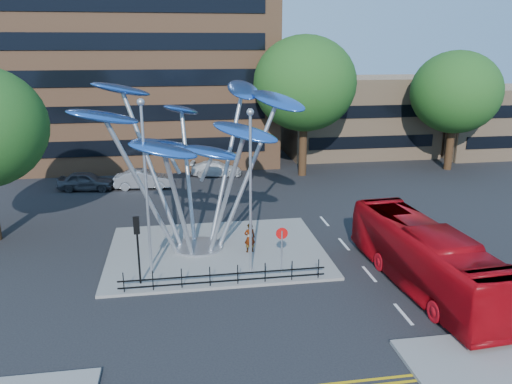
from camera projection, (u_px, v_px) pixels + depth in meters
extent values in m
plane|color=black|center=(250.00, 303.00, 22.69)|extent=(120.00, 120.00, 0.00)
cube|color=slate|center=(217.00, 251.00, 28.20)|extent=(12.00, 9.00, 0.15)
cube|color=brown|center=(139.00, 3.00, 47.76)|extent=(25.00, 15.00, 30.00)
cube|color=tan|center=(359.00, 116.00, 52.34)|extent=(15.00, 8.00, 8.00)
cube|color=tan|center=(491.00, 121.00, 52.70)|extent=(12.00, 8.00, 7.00)
cylinder|color=black|center=(303.00, 144.00, 43.89)|extent=(0.70, 0.70, 5.72)
ellipsoid|color=#164D19|center=(305.00, 83.00, 42.40)|extent=(8.80, 8.80, 8.10)
cylinder|color=black|center=(450.00, 143.00, 46.10)|extent=(0.70, 0.70, 5.06)
ellipsoid|color=#164D19|center=(456.00, 92.00, 44.78)|extent=(8.00, 8.00, 7.36)
cylinder|color=#9EA0A5|center=(199.00, 246.00, 28.48)|extent=(2.80, 2.80, 0.12)
cylinder|color=#9EA0A5|center=(174.00, 186.00, 26.63)|extent=(0.24, 0.24, 7.80)
ellipsoid|color=blue|center=(103.00, 117.00, 24.09)|extent=(3.92, 2.95, 1.39)
cylinder|color=#9EA0A5|center=(190.00, 200.00, 26.58)|extent=(0.24, 0.24, 6.40)
ellipsoid|color=blue|center=(163.00, 150.00, 23.40)|extent=(3.47, 1.78, 1.31)
cylinder|color=#9EA0A5|center=(208.00, 192.00, 26.83)|extent=(0.24, 0.24, 7.00)
ellipsoid|color=blue|center=(245.00, 132.00, 24.58)|extent=(3.81, 3.11, 1.36)
cylinder|color=#9EA0A5|center=(218.00, 177.00, 27.50)|extent=(0.24, 0.24, 8.20)
ellipsoid|color=blue|center=(278.00, 101.00, 27.22)|extent=(3.52, 4.06, 1.44)
cylinder|color=#9EA0A5|center=(209.00, 170.00, 28.24)|extent=(0.24, 0.24, 8.60)
ellipsoid|color=blue|center=(243.00, 89.00, 29.23)|extent=(2.21, 3.79, 1.39)
cylinder|color=#9EA0A5|center=(192.00, 181.00, 28.35)|extent=(0.24, 0.24, 7.40)
ellipsoid|color=blue|center=(181.00, 110.00, 29.69)|extent=(3.02, 3.71, 1.34)
cylinder|color=#9EA0A5|center=(177.00, 172.00, 27.47)|extent=(0.24, 0.24, 8.80)
ellipsoid|color=blue|center=(121.00, 89.00, 27.11)|extent=(3.88, 3.60, 1.42)
ellipsoid|color=blue|center=(161.00, 145.00, 26.70)|extent=(3.40, 1.96, 1.13)
ellipsoid|color=blue|center=(212.00, 152.00, 26.65)|extent=(3.39, 2.16, 1.11)
cylinder|color=#9EA0A5|center=(147.00, 193.00, 24.07)|extent=(0.14, 0.14, 8.50)
sphere|color=#9EA0A5|center=(141.00, 102.00, 22.81)|extent=(0.36, 0.36, 0.36)
cylinder|color=#9EA0A5|center=(251.00, 197.00, 24.42)|extent=(0.14, 0.14, 8.00)
sphere|color=#9EA0A5|center=(250.00, 112.00, 23.24)|extent=(0.36, 0.36, 0.36)
cylinder|color=black|center=(138.00, 253.00, 23.80)|extent=(0.10, 0.10, 3.20)
cube|color=black|center=(136.00, 225.00, 23.40)|extent=(0.28, 0.18, 0.85)
sphere|color=#FF0C0C|center=(136.00, 220.00, 23.32)|extent=(0.18, 0.18, 0.18)
cylinder|color=#9EA0A5|center=(282.00, 252.00, 24.99)|extent=(0.08, 0.08, 2.30)
cylinder|color=red|center=(282.00, 233.00, 24.73)|extent=(0.60, 0.04, 0.60)
cube|color=white|center=(282.00, 233.00, 24.75)|extent=(0.42, 0.03, 0.10)
cylinder|color=black|center=(124.00, 282.00, 23.26)|extent=(0.05, 0.05, 1.00)
cylinder|color=black|center=(153.00, 280.00, 23.46)|extent=(0.05, 0.05, 1.00)
cylinder|color=black|center=(182.00, 278.00, 23.66)|extent=(0.05, 0.05, 1.00)
cylinder|color=black|center=(210.00, 276.00, 23.86)|extent=(0.05, 0.05, 1.00)
cylinder|color=black|center=(238.00, 274.00, 24.07)|extent=(0.05, 0.05, 1.00)
cylinder|color=black|center=(265.00, 272.00, 24.27)|extent=(0.05, 0.05, 1.00)
cylinder|color=black|center=(292.00, 271.00, 24.47)|extent=(0.05, 0.05, 1.00)
cylinder|color=black|center=(318.00, 269.00, 24.67)|extent=(0.05, 0.05, 1.00)
cube|color=black|center=(224.00, 274.00, 23.95)|extent=(10.00, 0.06, 0.06)
cube|color=black|center=(224.00, 281.00, 24.05)|extent=(10.00, 0.06, 0.06)
imported|color=#AB0710|center=(425.00, 257.00, 23.76)|extent=(3.36, 11.38, 3.13)
imported|color=gray|center=(250.00, 238.00, 27.67)|extent=(0.65, 0.46, 1.69)
imported|color=#3F4047|center=(86.00, 181.00, 39.97)|extent=(4.61, 2.34, 1.51)
imported|color=#9EA1A6|center=(144.00, 179.00, 40.46)|extent=(4.71, 1.87, 1.53)
imported|color=silver|center=(216.00, 169.00, 44.32)|extent=(4.72, 2.48, 1.31)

